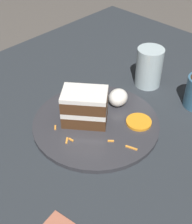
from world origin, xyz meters
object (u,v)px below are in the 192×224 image
plate (96,123)px  cake_slice (85,107)px  cream_dollop (118,98)px  drinking_glass (149,70)px  orange_garnish (139,122)px

plate → cake_slice: (-0.02, 0.02, 0.05)m
cream_dollop → drinking_glass: bearing=4.3°
plate → cream_dollop: 0.09m
cake_slice → orange_garnish: size_ratio=2.04×
plate → cake_slice: 0.05m
cake_slice → drinking_glass: 0.25m
plate → drinking_glass: (0.23, 0.02, 0.04)m
cake_slice → cream_dollop: size_ratio=2.43×
cream_dollop → drinking_glass: 0.14m
plate → cake_slice: cake_slice is taller
plate → drinking_glass: 0.24m
cake_slice → cream_dollop: 0.11m
plate → orange_garnish: orange_garnish is taller
orange_garnish → drinking_glass: (0.16, 0.10, 0.03)m
orange_garnish → cake_slice: bearing=129.6°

